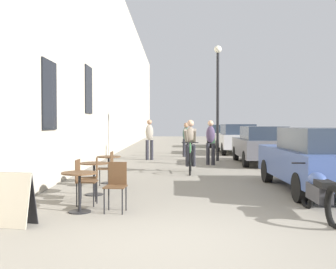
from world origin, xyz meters
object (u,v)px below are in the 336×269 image
object	(u,v)px
cafe_chair_near_toward_street	(116,183)
cafe_chair_mid_toward_street	(92,175)
pedestrian_furthest	(186,136)
cafe_chair_near_toward_wall	(83,179)
cyclist_on_bicycle	(190,148)
pedestrian_far	(186,138)
parked_car_second	(261,144)
parked_car_fourth	(222,135)
pedestrian_mid	(149,137)
cafe_chair_far_toward_street	(108,166)
street_lamp	(218,88)
pedestrian_near	(211,140)
cafe_table_near	(79,183)
sandwich_board_sign	(16,199)
cafe_table_far	(109,164)
parked_car_third	(236,138)
parked_motorcycle	(319,193)
cafe_table_mid	(94,172)
parked_car_nearest	(317,159)

from	to	relation	value
cafe_chair_near_toward_street	cafe_chair_mid_toward_street	size ratio (longest dim) A/B	1.00
pedestrian_furthest	cafe_chair_near_toward_wall	bearing A→B (deg)	-100.63
cyclist_on_bicycle	pedestrian_furthest	distance (m)	7.98
pedestrian_far	cafe_chair_near_toward_wall	bearing A→B (deg)	-102.10
cyclist_on_bicycle	parked_car_second	bearing A→B (deg)	43.70
cyclist_on_bicycle	parked_car_fourth	bearing A→B (deg)	78.91
parked_car_second	cafe_chair_mid_toward_street	bearing A→B (deg)	-124.66
pedestrian_mid	cafe_chair_far_toward_street	bearing A→B (deg)	-94.76
cafe_chair_mid_toward_street	street_lamp	size ratio (longest dim) A/B	0.18
pedestrian_furthest	pedestrian_near	bearing A→B (deg)	-82.42
cafe_table_near	parked_car_second	size ratio (longest dim) A/B	0.17
pedestrian_far	pedestrian_furthest	bearing A→B (deg)	88.21
cafe_chair_far_toward_street	parked_car_second	size ratio (longest dim) A/B	0.21
sandwich_board_sign	street_lamp	xyz separation A→B (m)	(4.37, 10.83, 2.69)
cafe_table_far	parked_car_third	size ratio (longest dim) A/B	0.16
cafe_chair_near_toward_street	pedestrian_near	bearing A→B (deg)	72.95
cafe_table_near	parked_car_second	xyz separation A→B (m)	(5.16, 8.58, 0.25)
cyclist_on_bicycle	parked_motorcycle	bearing A→B (deg)	-72.28
cyclist_on_bicycle	parked_car_second	size ratio (longest dim) A/B	0.42
cafe_table_mid	pedestrian_furthest	distance (m)	12.31
cafe_table_mid	cafe_chair_mid_toward_street	world-z (taller)	cafe_chair_mid_toward_street
street_lamp	cafe_table_near	bearing A→B (deg)	-110.04
parked_car_nearest	pedestrian_furthest	bearing A→B (deg)	102.84
cyclist_on_bicycle	pedestrian_mid	size ratio (longest dim) A/B	1.00
cafe_table_far	pedestrian_mid	xyz separation A→B (m)	(0.70, 6.82, 0.48)
parked_car_second	cafe_table_near	bearing A→B (deg)	-121.03
cafe_chair_near_toward_wall	cafe_chair_mid_toward_street	distance (m)	0.49
cafe_table_mid	cafe_table_near	bearing A→B (deg)	-87.39
pedestrian_far	parked_car_fourth	size ratio (longest dim) A/B	0.37
cafe_table_far	parked_car_third	bearing A→B (deg)	64.45
sandwich_board_sign	cafe_chair_mid_toward_street	bearing A→B (deg)	69.69
pedestrian_furthest	parked_car_second	distance (m)	5.89
cafe_chair_near_toward_wall	street_lamp	bearing A→B (deg)	68.32
pedestrian_near	parked_car_second	size ratio (longest dim) A/B	0.41
cafe_table_near	parked_car_third	distance (m)	15.04
cyclist_on_bicycle	pedestrian_furthest	world-z (taller)	cyclist_on_bicycle
cafe_table_near	pedestrian_far	distance (m)	12.10
cafe_table_far	pedestrian_furthest	world-z (taller)	pedestrian_furthest
pedestrian_far	parked_car_fourth	bearing A→B (deg)	71.62
street_lamp	sandwich_board_sign	bearing A→B (deg)	-111.97
cafe_table_near	sandwich_board_sign	distance (m)	1.23
cafe_table_near	parked_motorcycle	bearing A→B (deg)	-3.56
cafe_table_mid	sandwich_board_sign	distance (m)	2.77
cafe_table_mid	sandwich_board_sign	size ratio (longest dim) A/B	0.86
cafe_table_mid	pedestrian_far	bearing A→B (deg)	76.62
parked_car_third	cafe_chair_near_toward_street	bearing A→B (deg)	-107.49
cafe_table_mid	parked_motorcycle	size ratio (longest dim) A/B	0.34
parked_car_fourth	cafe_chair_near_toward_wall	bearing A→B (deg)	-104.79
pedestrian_mid	street_lamp	distance (m)	3.64
cafe_table_far	parked_car_second	xyz separation A→B (m)	(5.19, 5.12, 0.25)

